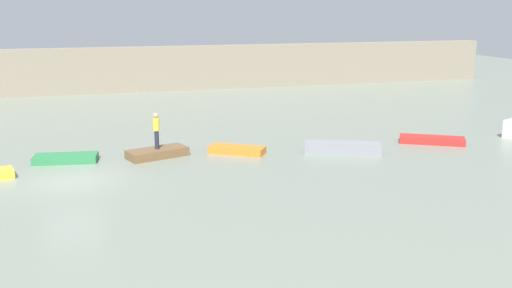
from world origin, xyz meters
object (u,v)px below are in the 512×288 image
Objects in this scene: rowboat_brown at (157,153)px; rowboat_grey at (343,148)px; rowboat_red at (432,140)px; person_yellow_shirt at (156,129)px; rowboat_orange at (237,150)px; rowboat_green at (66,158)px.

rowboat_brown is 9.48m from rowboat_grey.
person_yellow_shirt is (-14.90, 1.34, 1.27)m from rowboat_red.
rowboat_brown is 0.76× the size of rowboat_grey.
rowboat_grey is 9.56m from person_yellow_shirt.
rowboat_orange is 10.91m from rowboat_red.
rowboat_brown reaches higher than rowboat_green.
person_yellow_shirt is at bearing -152.02° from rowboat_orange.
rowboat_grey reaches higher than rowboat_brown.
rowboat_brown is (4.39, -0.36, 0.04)m from rowboat_green.
rowboat_grey is at bearing -29.53° from rowboat_brown.
person_yellow_shirt is (4.39, -0.36, 1.29)m from rowboat_green.
rowboat_orange is 4.25m from person_yellow_shirt.
rowboat_orange is (4.03, -0.39, -0.04)m from rowboat_brown.
person_yellow_shirt is at bearing -167.46° from rowboat_grey.
rowboat_green is 1.01× the size of rowboat_brown.
rowboat_green is at bearing 156.72° from rowboat_brown.
rowboat_brown is at bearing 4.11° from rowboat_green.
rowboat_orange is at bearing -171.49° from rowboat_grey.
rowboat_orange reaches higher than rowboat_green.
rowboat_red is at bearing -23.72° from rowboat_brown.
rowboat_red reaches higher than rowboat_green.
person_yellow_shirt is (-9.31, 1.80, 1.21)m from rowboat_grey.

